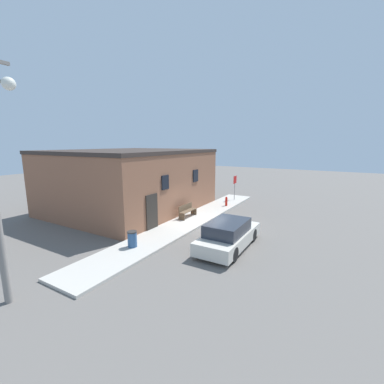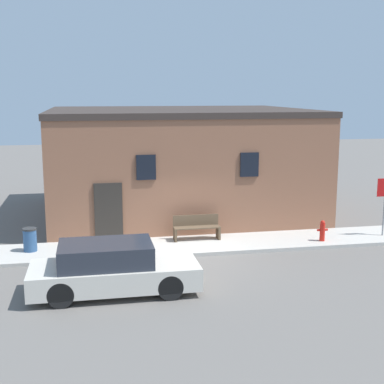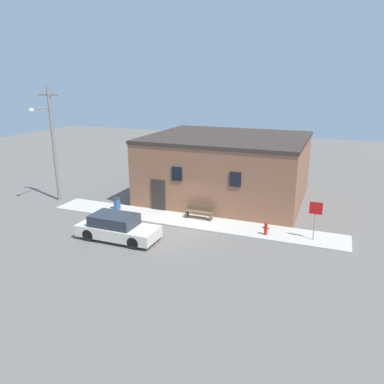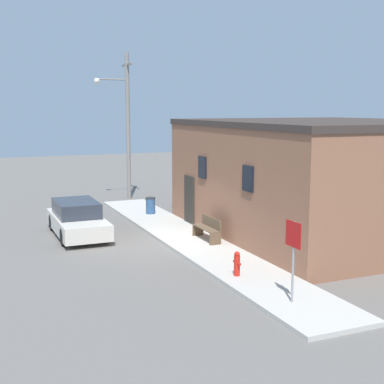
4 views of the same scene
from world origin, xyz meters
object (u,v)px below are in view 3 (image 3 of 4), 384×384
object	(u,v)px
trash_bin	(117,203)
utility_pole	(52,140)
fire_hydrant	(266,228)
bench	(199,212)
parked_car	(117,228)
stop_sign	(315,214)

from	to	relation	value
trash_bin	utility_pole	bearing A→B (deg)	176.06
fire_hydrant	bench	bearing A→B (deg)	166.47
utility_pole	fire_hydrant	bearing A→B (deg)	-3.91
bench	parked_car	distance (m)	5.40
parked_car	bench	bearing A→B (deg)	53.60
bench	utility_pole	size ratio (longest dim) A/B	0.21
stop_sign	fire_hydrant	bearing A→B (deg)	-173.83
bench	trash_bin	distance (m)	5.76
stop_sign	trash_bin	world-z (taller)	stop_sign
trash_bin	parked_car	bearing A→B (deg)	-57.46
utility_pole	bench	bearing A→B (deg)	0.00
fire_hydrant	stop_sign	bearing A→B (deg)	6.17
trash_bin	utility_pole	world-z (taller)	utility_pole
parked_car	fire_hydrant	bearing A→B (deg)	23.51
bench	parked_car	world-z (taller)	parked_car
stop_sign	bench	world-z (taller)	stop_sign
stop_sign	utility_pole	xyz separation A→B (m)	(-17.89, 0.78, 2.79)
trash_bin	parked_car	world-z (taller)	parked_car
fire_hydrant	trash_bin	size ratio (longest dim) A/B	0.95
trash_bin	utility_pole	distance (m)	6.55
parked_car	stop_sign	bearing A→B (deg)	19.45
trash_bin	parked_car	distance (m)	4.73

